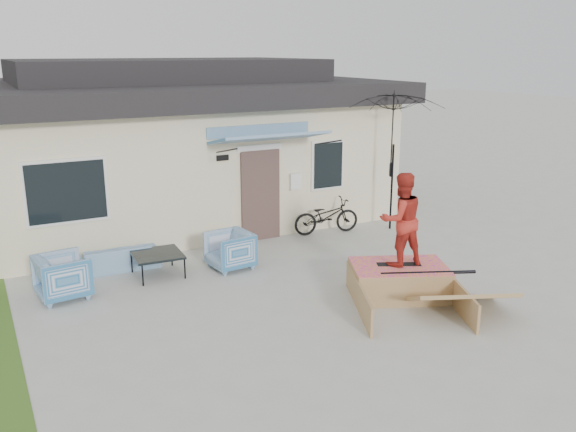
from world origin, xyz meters
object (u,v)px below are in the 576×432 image
patio_umbrella (393,159)px  skater (401,218)px  loveseat (116,253)px  armchair_left (63,274)px  skate_ramp (399,281)px  armchair_right (230,248)px  coffee_table (158,264)px  skateboard (399,264)px  bicycle (326,212)px

patio_umbrella → skater: bearing=-125.4°
loveseat → armchair_left: 1.56m
skater → skate_ramp: bearing=74.1°
armchair_right → coffee_table: 1.45m
patio_umbrella → armchair_left: bearing=-174.5°
loveseat → skateboard: size_ratio=2.18×
patio_umbrella → coffee_table: bearing=-175.6°
loveseat → coffee_table: bearing=132.2°
armchair_left → skater: (5.36, -2.68, 1.00)m
loveseat → skate_ramp: loveseat is taller
skateboard → skater: skater is taller
patio_umbrella → skater: 4.21m
skate_ramp → skateboard: size_ratio=2.85×
coffee_table → skate_ramp: bearing=-40.4°
patio_umbrella → loveseat: bearing=177.5°
loveseat → skateboard: bearing=140.3°
bicycle → skateboard: size_ratio=2.08×
patio_umbrella → skateboard: size_ratio=3.32×
loveseat → patio_umbrella: bearing=179.3°
armchair_right → bicycle: size_ratio=0.51×
armchair_left → armchair_right: (3.21, 0.01, -0.02)m
bicycle → armchair_right: bearing=120.5°
coffee_table → armchair_right: bearing=-11.2°
armchair_right → bicycle: bearing=105.3°
bicycle → skate_ramp: (-0.86, -3.88, -0.24)m
skate_ramp → skater: size_ratio=1.33×
loveseat → armchair_right: armchair_right is taller
armchair_right → skateboard: armchair_right is taller
armchair_right → skateboard: size_ratio=1.07×
coffee_table → bicycle: size_ratio=0.57×
loveseat → patio_umbrella: 6.79m
loveseat → armchair_right: (2.05, -1.03, 0.09)m
armchair_right → skater: 3.59m
skater → patio_umbrella: bearing=-117.5°
armchair_right → skater: (2.15, -2.68, 1.02)m
skateboard → skater: bearing=0.0°
bicycle → loveseat: bearing=100.9°
skateboard → armchair_right: bearing=155.6°
bicycle → skateboard: 3.92m
bicycle → skateboard: (-0.83, -3.83, 0.06)m
armchair_left → skateboard: armchair_left is taller
armchair_left → patio_umbrella: bearing=-91.3°
skateboard → patio_umbrella: bearing=81.4°
skateboard → skater: size_ratio=0.47×
armchair_left → skater: 6.07m
loveseat → bicycle: bicycle is taller
bicycle → patio_umbrella: patio_umbrella is taller
coffee_table → skate_ramp: size_ratio=0.41×
skate_ramp → skater: bearing=90.0°
armchair_right → skate_ramp: 3.47m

